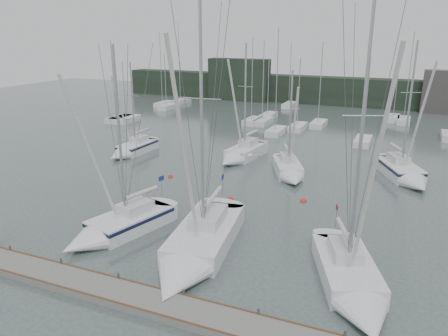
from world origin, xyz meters
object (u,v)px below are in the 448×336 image
at_px(sailboat_mid_d, 406,174).
at_px(buoy_b, 303,202).
at_px(sailboat_near_center, 194,253).
at_px(sailboat_near_right, 354,288).
at_px(buoy_a, 230,199).
at_px(sailboat_mid_c, 290,172).
at_px(buoy_c, 170,177).
at_px(sailboat_mid_b, 240,155).
at_px(sailboat_mid_a, 131,150).
at_px(sailboat_near_left, 112,229).

bearing_deg(sailboat_mid_d, buoy_b, -155.05).
distance_m(sailboat_near_center, sailboat_mid_d, 23.63).
distance_m(sailboat_near_right, buoy_a, 15.07).
bearing_deg(sailboat_mid_c, sailboat_near_right, -89.57).
height_order(sailboat_near_right, buoy_c, sailboat_near_right).
height_order(sailboat_mid_c, sailboat_mid_d, sailboat_mid_d).
bearing_deg(buoy_c, sailboat_mid_c, 22.41).
height_order(sailboat_mid_b, sailboat_mid_d, sailboat_mid_d).
distance_m(sailboat_near_center, buoy_b, 12.68).
distance_m(sailboat_mid_a, sailboat_mid_b, 12.25).
bearing_deg(sailboat_mid_d, sailboat_mid_c, 173.38).
relative_size(sailboat_mid_d, buoy_b, 24.69).
relative_size(sailboat_mid_a, buoy_a, 20.29).
bearing_deg(sailboat_mid_d, sailboat_near_right, -119.93).
distance_m(sailboat_near_right, sailboat_mid_b, 25.53).
height_order(sailboat_near_center, sailboat_mid_b, sailboat_near_center).
bearing_deg(sailboat_mid_a, sailboat_mid_d, 7.23).
relative_size(sailboat_near_center, sailboat_mid_a, 1.50).
height_order(sailboat_mid_b, buoy_b, sailboat_mid_b).
distance_m(sailboat_mid_b, buoy_b, 12.68).
xyz_separation_m(sailboat_mid_d, buoy_c, (-20.43, -7.55, -0.62)).
height_order(buoy_a, buoy_c, buoy_a).
xyz_separation_m(sailboat_near_center, sailboat_near_right, (9.26, 0.00, -0.04)).
height_order(sailboat_near_right, sailboat_mid_d, sailboat_near_right).
distance_m(sailboat_near_center, sailboat_mid_a, 25.10).
distance_m(sailboat_near_right, buoy_b, 13.30).
bearing_deg(buoy_b, buoy_c, 174.90).
bearing_deg(buoy_c, sailboat_mid_d, 20.29).
distance_m(sailboat_near_left, sailboat_mid_c, 18.42).
bearing_deg(sailboat_mid_b, sailboat_mid_d, 6.22).
distance_m(sailboat_mid_a, buoy_a, 17.35).
height_order(sailboat_near_center, buoy_b, sailboat_near_center).
height_order(sailboat_near_center, buoy_a, sailboat_near_center).
relative_size(buoy_b, buoy_c, 1.10).
bearing_deg(sailboat_mid_b, sailboat_mid_c, -21.63).
distance_m(sailboat_mid_d, buoy_c, 21.79).
bearing_deg(buoy_a, sailboat_near_left, -116.34).
bearing_deg(buoy_b, buoy_a, -161.06).
bearing_deg(sailboat_near_right, sailboat_mid_c, 94.00).
bearing_deg(sailboat_mid_a, buoy_c, -30.32).
xyz_separation_m(sailboat_near_right, buoy_c, (-18.51, 13.26, -0.55)).
xyz_separation_m(sailboat_mid_c, buoy_b, (2.61, -5.45, -0.54)).
height_order(buoy_b, buoy_c, buoy_b).
xyz_separation_m(sailboat_mid_d, buoy_a, (-13.04, -10.65, -0.62)).
bearing_deg(buoy_c, sailboat_near_right, -35.61).
height_order(sailboat_mid_a, sailboat_mid_c, sailboat_mid_a).
bearing_deg(sailboat_mid_a, buoy_a, -25.81).
xyz_separation_m(sailboat_near_center, sailboat_mid_a, (-17.17, 18.31, -0.03)).
bearing_deg(sailboat_near_left, sailboat_near_center, 8.29).
xyz_separation_m(sailboat_mid_a, buoy_b, (20.94, -6.21, -0.55)).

